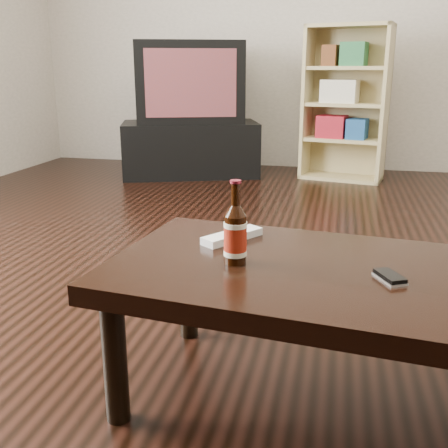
% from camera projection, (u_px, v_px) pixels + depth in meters
% --- Properties ---
extents(floor, '(5.00, 6.00, 0.01)m').
position_uv_depth(floor, '(248.00, 299.00, 2.11)').
color(floor, black).
rests_on(floor, ground).
extents(wall_back, '(5.00, 0.02, 2.70)m').
position_uv_depth(wall_back, '(310.00, 13.00, 4.54)').
color(wall_back, '#B4A99B').
rests_on(wall_back, ground).
extents(tv_stand, '(1.25, 0.90, 0.45)m').
position_uv_depth(tv_stand, '(190.00, 149.00, 4.49)').
color(tv_stand, black).
rests_on(tv_stand, floor).
extents(tv, '(0.99, 0.79, 0.65)m').
position_uv_depth(tv, '(189.00, 82.00, 4.33)').
color(tv, black).
rests_on(tv, tv_stand).
extents(bookshelf, '(0.70, 0.43, 1.22)m').
position_uv_depth(bookshelf, '(345.00, 101.00, 4.23)').
color(bookshelf, tan).
rests_on(bookshelf, floor).
extents(coffee_table, '(1.13, 0.74, 0.40)m').
position_uv_depth(coffee_table, '(315.00, 286.00, 1.36)').
color(coffee_table, black).
rests_on(coffee_table, floor).
extents(beer_bottle, '(0.08, 0.08, 0.22)m').
position_uv_depth(beer_bottle, '(235.00, 235.00, 1.35)').
color(beer_bottle, black).
rests_on(beer_bottle, coffee_table).
extents(phone, '(0.08, 0.10, 0.02)m').
position_uv_depth(phone, '(390.00, 277.00, 1.26)').
color(phone, silver).
rests_on(phone, coffee_table).
extents(remote, '(0.16, 0.20, 0.03)m').
position_uv_depth(remote, '(232.00, 236.00, 1.55)').
color(remote, silver).
rests_on(remote, coffee_table).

